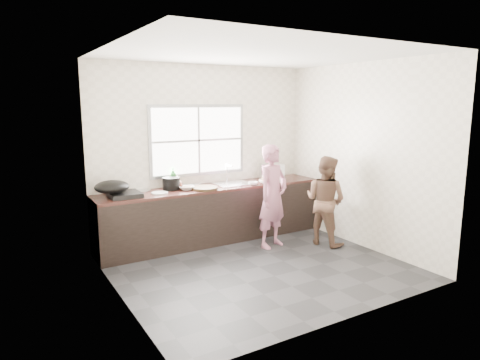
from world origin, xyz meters
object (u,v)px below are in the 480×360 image
glass_jar (169,187)px  bottle_brown_tall (170,181)px  bottle_green (173,177)px  burner (125,195)px  plate_food (160,193)px  person_side (325,200)px  bottle_brown_short (177,183)px  bowl_crabs (266,182)px  pot_lid_left (132,195)px  pot_lid_right (141,190)px  black_pot (171,184)px  bowl_mince (187,188)px  dish_rack (272,172)px  wok (112,187)px  cutting_board (205,188)px  woman (273,200)px  bowl_held (253,183)px

glass_jar → bottle_brown_tall: bearing=60.2°
bottle_green → burner: 0.87m
plate_food → person_side: bearing=-21.9°
bottle_green → bottle_brown_short: bearing=-84.0°
bowl_crabs → bottle_brown_short: (-1.37, 0.31, 0.06)m
person_side → pot_lid_left: size_ratio=5.93×
person_side → burner: size_ratio=3.28×
glass_jar → pot_lid_right: glass_jar is taller
black_pot → bowl_mince: bearing=-34.9°
dish_rack → pot_lid_left: 2.33m
bowl_crabs → plate_food: bowl_crabs is taller
person_side → bottle_brown_tall: size_ratio=6.80×
bowl_mince → bottle_brown_tall: bearing=119.2°
pot_lid_right → bottle_brown_short: bearing=-14.5°
black_pot → pot_lid_right: size_ratio=0.93×
bowl_mince → pot_lid_left: bowl_mince is taller
burner → wok: wok is taller
person_side → wok: person_side is taller
cutting_board → dish_rack: dish_rack is taller
dish_rack → pot_lid_left: bearing=-156.9°
woman → bowl_crabs: size_ratio=8.23×
bottle_brown_short → pot_lid_left: bearing=-173.2°
person_side → bottle_green: bearing=40.5°
cutting_board → bottle_brown_short: bottle_brown_short is taller
woman → burner: (-2.01, 0.65, 0.18)m
bowl_crabs → plate_food: bearing=175.8°
plate_food → burner: bearing=175.2°
black_pot → dish_rack: (1.71, -0.13, 0.05)m
bowl_held → pot_lid_right: size_ratio=0.74×
bottle_green → glass_jar: bottle_green is taller
person_side → cutting_board: bearing=44.8°
person_side → bottle_brown_tall: 2.35m
plate_food → burner: burner is taller
cutting_board → bottle_brown_short: (-0.33, 0.25, 0.07)m
person_side → bottle_brown_short: size_ratio=7.66×
plate_food → glass_jar: (0.20, 0.15, 0.04)m
woman → person_side: (0.75, -0.31, -0.04)m
bowl_mince → dish_rack: bearing=0.0°
glass_jar → dish_rack: dish_rack is taller
person_side → bottle_brown_short: (-1.93, 1.09, 0.27)m
bottle_brown_tall → plate_food: bearing=-132.5°
woman → burner: size_ratio=3.47×
bowl_held → bottle_green: bearing=159.0°
bowl_held → black_pot: black_pot is taller
plate_food → bottle_green: size_ratio=0.74×
bottle_brown_short → burner: size_ratio=0.43×
bottle_brown_tall → pot_lid_left: 0.70m
bowl_held → cutting_board: bearing=175.5°
person_side → bottle_green: 2.32m
woman → bottle_brown_tall: (-1.23, 0.92, 0.25)m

